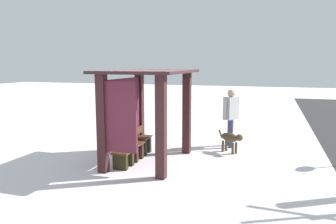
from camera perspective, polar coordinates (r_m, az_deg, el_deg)
The scene contains 7 objects.
ground_plane at distance 8.73m, azimuth -3.28°, elevation -8.50°, with size 60.00×60.00×0.00m, color white.
bus_shelter at distance 8.39m, azimuth -4.82°, elevation 1.92°, with size 2.79×1.99×2.37m.
bench_left_inside at distance 8.23m, azimuth -7.79°, elevation -7.60°, with size 0.56×0.42×0.71m.
bench_center_inside at distance 8.81m, azimuth -5.93°, elevation -6.41°, with size 0.56×0.40×0.74m.
bench_right_inside at distance 9.39m, azimuth -4.31°, elevation -5.34°, with size 0.56×0.34×0.77m.
person_walking at distance 10.20m, azimuth 10.78°, elevation -0.19°, with size 0.58×0.46×1.76m.
dog at distance 9.59m, azimuth 10.80°, elevation -4.53°, with size 0.55×0.76×0.61m.
Camera 1 is at (-7.80, -3.00, 2.53)m, focal length 35.33 mm.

